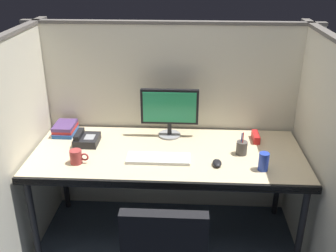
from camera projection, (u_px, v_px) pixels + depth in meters
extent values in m
cube|color=beige|center=(171.00, 122.00, 3.10)|extent=(2.20, 0.05, 1.55)
cube|color=#605B56|center=(171.00, 22.00, 2.77)|extent=(2.21, 0.06, 0.02)
cube|color=beige|center=(23.00, 151.00, 2.65)|extent=(0.05, 1.40, 1.55)
cube|color=#605B56|center=(3.00, 36.00, 2.33)|extent=(0.06, 1.41, 0.02)
cube|color=beige|center=(316.00, 158.00, 2.55)|extent=(0.05, 1.40, 1.55)
cube|color=beige|center=(168.00, 155.00, 2.72)|extent=(1.90, 0.80, 0.04)
cube|color=black|center=(164.00, 185.00, 2.36)|extent=(1.90, 0.02, 0.05)
cylinder|color=black|center=(34.00, 223.00, 2.60)|extent=(0.04, 0.04, 0.70)
cylinder|color=black|center=(300.00, 233.00, 2.52)|extent=(0.04, 0.04, 0.70)
cylinder|color=black|center=(64.00, 171.00, 3.22)|extent=(0.04, 0.04, 0.70)
cylinder|color=black|center=(279.00, 177.00, 3.13)|extent=(0.04, 0.04, 0.70)
cylinder|color=gray|center=(170.00, 135.00, 2.95)|extent=(0.17, 0.17, 0.01)
cylinder|color=black|center=(170.00, 129.00, 2.93)|extent=(0.03, 0.03, 0.09)
cube|color=black|center=(170.00, 107.00, 2.85)|extent=(0.43, 0.03, 0.27)
cube|color=#268C59|center=(170.00, 108.00, 2.84)|extent=(0.39, 0.01, 0.23)
cube|color=silver|center=(158.00, 158.00, 2.60)|extent=(0.43, 0.15, 0.02)
ellipsoid|color=black|center=(217.00, 163.00, 2.53)|extent=(0.06, 0.10, 0.03)
cylinder|color=#59595B|center=(217.00, 160.00, 2.54)|extent=(0.01, 0.01, 0.01)
cube|color=black|center=(87.00, 140.00, 2.82)|extent=(0.17, 0.19, 0.06)
cube|color=black|center=(79.00, 134.00, 2.80)|extent=(0.04, 0.17, 0.03)
cube|color=gray|center=(90.00, 137.00, 2.80)|extent=(0.07, 0.09, 0.00)
cube|color=#1E478C|center=(66.00, 132.00, 2.98)|extent=(0.15, 0.21, 0.03)
cube|color=#B22626|center=(65.00, 128.00, 2.98)|extent=(0.15, 0.21, 0.02)
cube|color=#4C3366|center=(65.00, 125.00, 2.97)|extent=(0.15, 0.21, 0.03)
cylinder|color=#263FB2|center=(264.00, 162.00, 2.46)|extent=(0.07, 0.07, 0.12)
cube|color=red|center=(256.00, 137.00, 2.87)|extent=(0.04, 0.15, 0.06)
cylinder|color=#993333|center=(76.00, 157.00, 2.55)|extent=(0.08, 0.08, 0.09)
torus|color=#993333|center=(85.00, 157.00, 2.55)|extent=(0.06, 0.01, 0.06)
cylinder|color=#4C4742|center=(242.00, 148.00, 2.66)|extent=(0.08, 0.08, 0.09)
cylinder|color=red|center=(243.00, 143.00, 2.63)|extent=(0.01, 0.01, 0.16)
cylinder|color=#263FB2|center=(241.00, 143.00, 2.65)|extent=(0.01, 0.01, 0.15)
cylinder|color=black|center=(243.00, 142.00, 2.66)|extent=(0.01, 0.01, 0.15)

